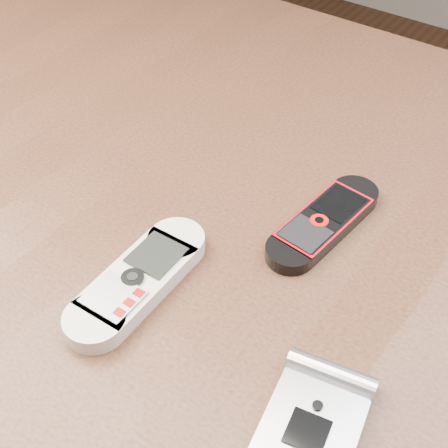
% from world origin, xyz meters
% --- Properties ---
extents(table, '(1.20, 0.80, 0.75)m').
position_xyz_m(table, '(0.00, 0.00, 0.64)').
color(table, black).
rests_on(table, ground).
extents(nokia_white, '(0.05, 0.14, 0.02)m').
position_xyz_m(nokia_white, '(-0.01, -0.08, 0.76)').
color(nokia_white, beige).
rests_on(nokia_white, table).
extents(nokia_black_red, '(0.05, 0.13, 0.01)m').
position_xyz_m(nokia_black_red, '(0.07, 0.05, 0.76)').
color(nokia_black_red, black).
rests_on(nokia_black_red, table).
extents(motorola_razr, '(0.08, 0.12, 0.02)m').
position_xyz_m(motorola_razr, '(0.15, -0.12, 0.76)').
color(motorola_razr, '#B5B5BA').
rests_on(motorola_razr, table).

